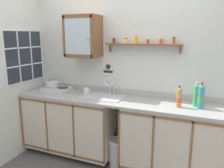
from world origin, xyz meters
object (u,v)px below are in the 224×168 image
(bottle_juice_amber_1, at_px, (179,98))
(trash_bin, at_px, (117,152))
(saucepan, at_px, (53,84))
(warning_sign, at_px, (108,69))
(wall_cabinet, at_px, (83,36))
(sink, at_px, (103,98))
(hot_plate_stove, at_px, (57,90))
(mug, at_px, (86,91))
(bottle_detergent_teal_0, at_px, (201,97))
(bottle_soda_green_2, at_px, (196,95))

(bottle_juice_amber_1, distance_m, trash_bin, 1.15)
(saucepan, height_order, warning_sign, warning_sign)
(bottle_juice_amber_1, relative_size, wall_cabinet, 0.45)
(sink, distance_m, hot_plate_stove, 0.76)
(warning_sign, bearing_deg, mug, -145.09)
(bottle_detergent_teal_0, bearing_deg, trash_bin, -175.65)
(trash_bin, bearing_deg, warning_sign, 128.51)
(bottle_detergent_teal_0, height_order, warning_sign, warning_sign)
(hot_plate_stove, bearing_deg, sink, 1.61)
(bottle_detergent_teal_0, bearing_deg, bottle_soda_green_2, 122.27)
(hot_plate_stove, bearing_deg, wall_cabinet, 15.44)
(mug, xyz_separation_m, wall_cabinet, (-0.05, 0.03, 0.78))
(sink, height_order, bottle_detergent_teal_0, bottle_detergent_teal_0)
(saucepan, bearing_deg, bottle_soda_green_2, 1.37)
(wall_cabinet, bearing_deg, trash_bin, -18.65)
(bottle_detergent_teal_0, bearing_deg, warning_sign, 167.64)
(sink, xyz_separation_m, trash_bin, (0.26, -0.11, -0.72))
(sink, bearing_deg, bottle_detergent_teal_0, -1.59)
(mug, bearing_deg, hot_plate_stove, -170.01)
(wall_cabinet, distance_m, warning_sign, 0.59)
(trash_bin, bearing_deg, sink, 156.64)
(bottle_juice_amber_1, distance_m, wall_cabinet, 1.56)
(mug, bearing_deg, bottle_detergent_teal_0, -3.44)
(bottle_soda_green_2, relative_size, warning_sign, 1.47)
(mug, height_order, wall_cabinet, wall_cabinet)
(bottle_detergent_teal_0, distance_m, warning_sign, 1.35)
(saucepan, bearing_deg, bottle_detergent_teal_0, -1.07)
(bottle_juice_amber_1, xyz_separation_m, trash_bin, (-0.77, -0.03, -0.86))
(wall_cabinet, height_order, warning_sign, wall_cabinet)
(bottle_juice_amber_1, bearing_deg, trash_bin, -177.69)
(sink, distance_m, trash_bin, 0.77)
(bottle_juice_amber_1, bearing_deg, wall_cabinet, 172.82)
(bottle_soda_green_2, height_order, wall_cabinet, wall_cabinet)
(warning_sign, height_order, trash_bin, warning_sign)
(saucepan, xyz_separation_m, bottle_soda_green_2, (2.08, 0.05, 0.02))
(bottle_juice_amber_1, xyz_separation_m, wall_cabinet, (-1.38, 0.17, 0.71))
(sink, relative_size, hot_plate_stove, 1.52)
(sink, relative_size, warning_sign, 2.90)
(bottle_detergent_teal_0, bearing_deg, bottle_juice_amber_1, -169.23)
(sink, relative_size, bottle_soda_green_2, 1.98)
(bottle_detergent_teal_0, distance_m, mug, 1.58)
(wall_cabinet, height_order, trash_bin, wall_cabinet)
(saucepan, relative_size, bottle_detergent_teal_0, 0.94)
(hot_plate_stove, distance_m, bottle_soda_green_2, 1.98)
(trash_bin, bearing_deg, saucepan, 174.02)
(hot_plate_stove, xyz_separation_m, mug, (0.46, 0.08, 0.01))
(saucepan, height_order, bottle_soda_green_2, bottle_soda_green_2)
(hot_plate_stove, relative_size, mug, 3.34)
(bottle_juice_amber_1, bearing_deg, saucepan, 177.40)
(bottle_juice_amber_1, bearing_deg, mug, 173.98)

